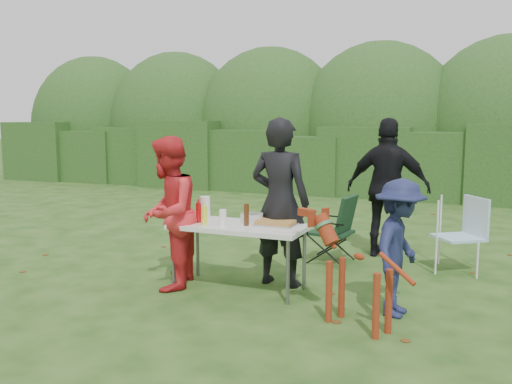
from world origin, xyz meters
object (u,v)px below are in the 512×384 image
at_px(camping_chair, 331,228).
at_px(paper_towel_roll, 205,207).
at_px(folding_table, 239,229).
at_px(lawn_chair, 458,234).
at_px(ketchup_bottle, 199,213).
at_px(person_red_jacket, 168,213).
at_px(person_black_puffy, 388,188).
at_px(child, 399,248).
at_px(person_cook, 280,202).
at_px(mustard_bottle, 204,216).
at_px(dog, 359,274).
at_px(beer_bottle, 246,215).

xyz_separation_m(camping_chair, paper_towel_roll, (-1.17, -1.35, 0.41)).
relative_size(folding_table, lawn_chair, 1.58).
distance_m(ketchup_bottle, paper_towel_roll, 0.25).
bearing_deg(paper_towel_roll, folding_table, -19.01).
bearing_deg(paper_towel_roll, person_red_jacket, -119.07).
distance_m(person_black_puffy, paper_towel_roll, 2.66).
bearing_deg(person_red_jacket, person_black_puffy, 122.69).
relative_size(person_black_puffy, child, 1.43).
distance_m(folding_table, child, 1.77).
relative_size(person_cook, ketchup_bottle, 8.75).
height_order(folding_table, mustard_bottle, mustard_bottle).
xyz_separation_m(child, paper_towel_roll, (-2.28, 0.32, 0.20)).
height_order(folding_table, person_red_jacket, person_red_jacket).
distance_m(person_black_puffy, dog, 2.79).
distance_m(child, beer_bottle, 1.68).
relative_size(dog, ketchup_bottle, 4.86).
xyz_separation_m(person_cook, dog, (1.12, -0.95, -0.45)).
distance_m(person_cook, mustard_bottle, 0.87).
bearing_deg(paper_towel_roll, camping_chair, 48.94).
bearing_deg(lawn_chair, mustard_bottle, -0.36).
bearing_deg(beer_bottle, ketchup_bottle, -175.73).
height_order(person_red_jacket, mustard_bottle, person_red_jacket).
bearing_deg(ketchup_bottle, dog, -15.68).
relative_size(camping_chair, lawn_chair, 0.97).
xyz_separation_m(person_red_jacket, paper_towel_roll, (0.24, 0.43, 0.01)).
xyz_separation_m(person_red_jacket, mustard_bottle, (0.42, 0.08, -0.02)).
bearing_deg(paper_towel_roll, ketchup_bottle, -78.91).
xyz_separation_m(person_black_puffy, paper_towel_roll, (-1.80, -1.95, -0.09)).
relative_size(person_black_puffy, lawn_chair, 2.03).
relative_size(person_black_puffy, paper_towel_roll, 7.39).
bearing_deg(folding_table, ketchup_bottle, -171.75).
distance_m(folding_table, ketchup_bottle, 0.50).
bearing_deg(camping_chair, paper_towel_roll, 57.46).
distance_m(person_black_puffy, lawn_chair, 1.15).
bearing_deg(child, person_black_puffy, 19.22).
bearing_deg(ketchup_bottle, lawn_chair, 33.34).
bearing_deg(paper_towel_roll, lawn_chair, 29.13).
height_order(camping_chair, paper_towel_roll, paper_towel_roll).
relative_size(person_black_puffy, camping_chair, 2.09).
distance_m(folding_table, camping_chair, 1.67).
height_order(child, camping_chair, child).
distance_m(lawn_chair, mustard_bottle, 3.21).
bearing_deg(person_cook, mustard_bottle, 38.81).
distance_m(mustard_bottle, beer_bottle, 0.47).
height_order(child, mustard_bottle, child).
bearing_deg(paper_towel_roll, beer_bottle, -18.06).
relative_size(lawn_chair, beer_bottle, 3.95).
bearing_deg(lawn_chair, folding_table, 0.95).
relative_size(person_red_jacket, beer_bottle, 7.15).
xyz_separation_m(person_cook, paper_towel_roll, (-0.88, -0.16, -0.09)).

